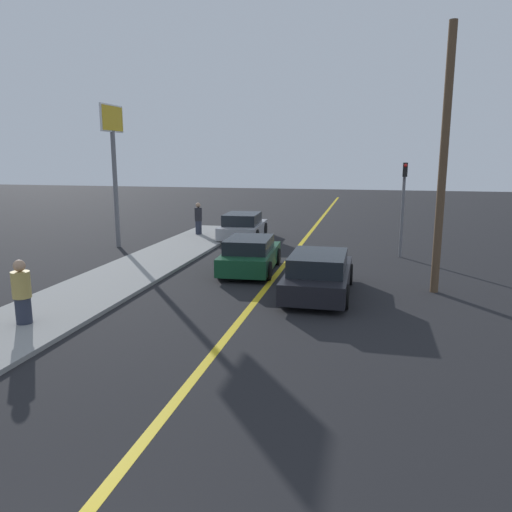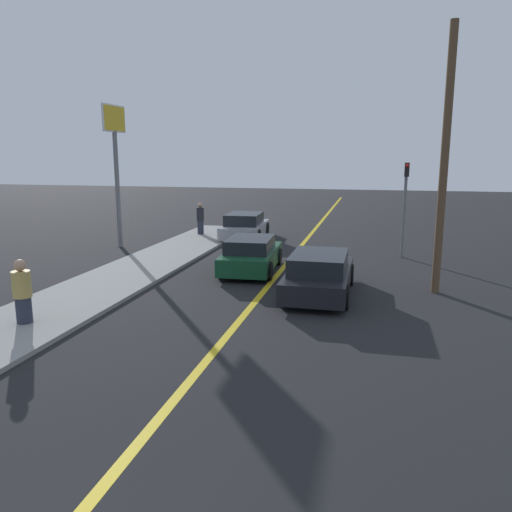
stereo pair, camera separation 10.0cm
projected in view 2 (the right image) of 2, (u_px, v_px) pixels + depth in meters
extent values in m
cube|color=gold|center=(294.00, 255.00, 20.95)|extent=(0.20, 60.00, 0.01)
cube|color=gray|center=(120.00, 278.00, 16.82)|extent=(2.85, 25.00, 0.11)
cube|color=black|center=(319.00, 279.00, 14.96)|extent=(1.80, 4.30, 0.59)
cube|color=black|center=(319.00, 262.00, 14.65)|extent=(1.58, 2.37, 0.51)
cylinder|color=black|center=(298.00, 272.00, 16.45)|extent=(0.22, 0.68, 0.68)
cylinder|color=black|center=(350.00, 274.00, 16.07)|extent=(0.22, 0.68, 0.68)
cylinder|color=black|center=(283.00, 293.00, 13.91)|extent=(0.22, 0.68, 0.68)
cylinder|color=black|center=(345.00, 297.00, 13.52)|extent=(0.22, 0.68, 0.68)
cube|color=#144728|center=(251.00, 258.00, 17.95)|extent=(1.92, 4.01, 0.61)
cube|color=black|center=(250.00, 244.00, 17.66)|extent=(1.62, 2.24, 0.47)
cylinder|color=black|center=(237.00, 255.00, 19.30)|extent=(0.26, 0.65, 0.63)
cylinder|color=black|center=(278.00, 257.00, 19.02)|extent=(0.26, 0.65, 0.63)
cylinder|color=black|center=(222.00, 269.00, 16.95)|extent=(0.26, 0.65, 0.63)
cylinder|color=black|center=(269.00, 271.00, 16.67)|extent=(0.26, 0.65, 0.63)
cube|color=#9E9EA3|center=(245.00, 229.00, 25.02)|extent=(2.03, 4.11, 0.57)
cube|color=black|center=(244.00, 219.00, 24.72)|extent=(1.72, 2.29, 0.54)
cylinder|color=black|center=(234.00, 228.00, 26.41)|extent=(0.25, 0.67, 0.66)
cylinder|color=black|center=(266.00, 229.00, 26.10)|extent=(0.25, 0.67, 0.66)
cylinder|color=black|center=(222.00, 235.00, 24.00)|extent=(0.25, 0.67, 0.66)
cylinder|color=black|center=(258.00, 236.00, 23.69)|extent=(0.25, 0.67, 0.66)
cylinder|color=#282D3D|center=(24.00, 310.00, 12.08)|extent=(0.37, 0.37, 0.64)
cylinder|color=tan|center=(21.00, 284.00, 11.96)|extent=(0.44, 0.44, 0.64)
sphere|color=tan|center=(20.00, 265.00, 11.87)|extent=(0.29, 0.29, 0.29)
cylinder|color=#282D3D|center=(201.00, 227.00, 25.73)|extent=(0.32, 0.32, 0.69)
cylinder|color=#232328|center=(200.00, 214.00, 25.59)|extent=(0.38, 0.38, 0.69)
sphere|color=tan|center=(200.00, 205.00, 25.50)|extent=(0.24, 0.24, 0.24)
cylinder|color=slate|center=(404.00, 211.00, 20.08)|extent=(0.12, 0.12, 3.83)
cube|color=black|center=(407.00, 170.00, 19.58)|extent=(0.18, 0.18, 0.55)
sphere|color=red|center=(407.00, 165.00, 19.47)|extent=(0.14, 0.14, 0.14)
cylinder|color=slate|center=(118.00, 190.00, 22.33)|extent=(0.20, 0.20, 5.17)
cube|color=silver|center=(114.00, 118.00, 21.72)|extent=(0.08, 1.88, 1.16)
cube|color=gold|center=(114.00, 118.00, 21.72)|extent=(0.12, 1.76, 1.04)
cylinder|color=brown|center=(444.00, 163.00, 14.48)|extent=(0.24, 0.24, 7.79)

